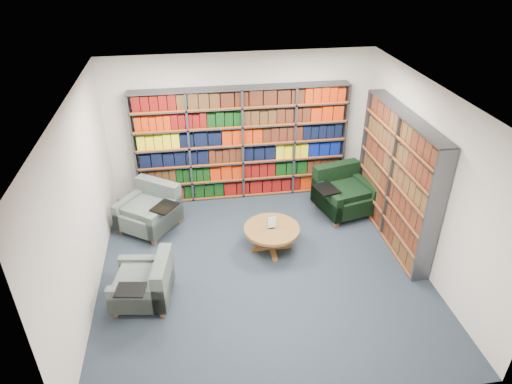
{
  "coord_description": "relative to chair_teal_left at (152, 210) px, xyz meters",
  "views": [
    {
      "loc": [
        -0.95,
        -5.56,
        4.7
      ],
      "look_at": [
        0.0,
        0.6,
        1.05
      ],
      "focal_mm": 32.0,
      "sensor_mm": 36.0,
      "label": 1
    }
  ],
  "objects": [
    {
      "name": "bookshelf_right",
      "position": [
        4.09,
        -0.88,
        0.78
      ],
      "size": [
        0.28,
        2.5,
        2.2
      ],
      "color": "#47494F",
      "rests_on": "ground"
    },
    {
      "name": "chair_teal_front",
      "position": [
        0.02,
        -1.93,
        -0.03
      ],
      "size": [
        0.9,
        1.0,
        0.72
      ],
      "color": "#091E3E",
      "rests_on": "ground"
    },
    {
      "name": "chair_teal_left",
      "position": [
        0.0,
        0.0,
        0.0
      ],
      "size": [
        1.22,
        1.22,
        0.8
      ],
      "color": "#091E3E",
      "rests_on": "ground"
    },
    {
      "name": "coffee_table",
      "position": [
        1.99,
        -1.03,
        0.02
      ],
      "size": [
        0.92,
        0.92,
        0.65
      ],
      "color": "olive",
      "rests_on": "ground"
    },
    {
      "name": "chair_green_right",
      "position": [
        3.52,
        0.02,
        0.02
      ],
      "size": [
        1.2,
        1.11,
        0.84
      ],
      "color": "black",
      "rests_on": "ground"
    },
    {
      "name": "room_shell",
      "position": [
        1.75,
        -1.48,
        1.08
      ],
      "size": [
        5.02,
        5.02,
        2.82
      ],
      "color": "#1B2430",
      "rests_on": "ground"
    },
    {
      "name": "bookshelf_back",
      "position": [
        1.75,
        0.86,
        0.78
      ],
      "size": [
        4.0,
        0.28,
        2.2
      ],
      "color": "#47494F",
      "rests_on": "ground"
    }
  ]
}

